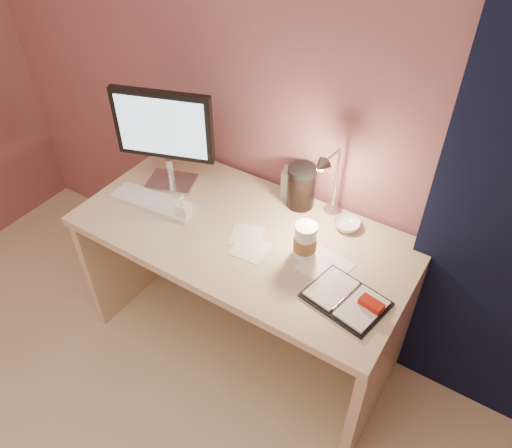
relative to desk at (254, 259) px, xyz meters
The scene contains 13 objects.
desk is the anchor object (origin of this frame).
monitor 0.68m from the desk, behind, with size 0.42×0.22×0.46m.
keyboard 0.51m from the desk, 162.80° to the right, with size 0.40×0.12×0.02m, color white.
planner 0.60m from the desk, 19.54° to the right, with size 0.31×0.25×0.04m.
paper_a 0.28m from the desk, 61.01° to the right, with size 0.13×0.13×0.00m, color silver.
paper_b 0.44m from the desk, 11.38° to the right, with size 0.17×0.17×0.00m, color silver.
paper_c 0.25m from the desk, 73.58° to the right, with size 0.13×0.13×0.00m, color silver.
coffee_cup 0.41m from the desk, 11.73° to the right, with size 0.09×0.09×0.15m.
bowl 0.46m from the desk, 26.35° to the left, with size 0.11×0.11×0.03m, color silver.
lotion_bottle 0.41m from the desk, 151.10° to the right, with size 0.05×0.05×0.12m, color white.
dark_jar 0.39m from the desk, 61.45° to the left, with size 0.12×0.12×0.17m, color black.
product_box 0.38m from the desk, 78.11° to the left, with size 0.09×0.07×0.13m, color beige.
desk_lamp 0.53m from the desk, 30.08° to the left, with size 0.09×0.21×0.34m.
Camera 1 is at (0.86, 0.12, 2.11)m, focal length 35.00 mm.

